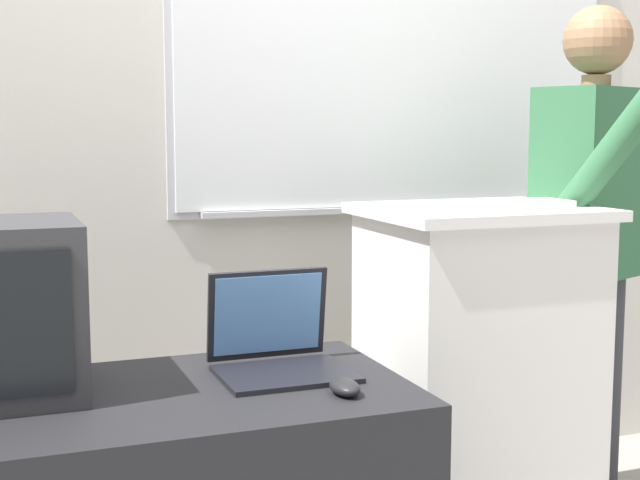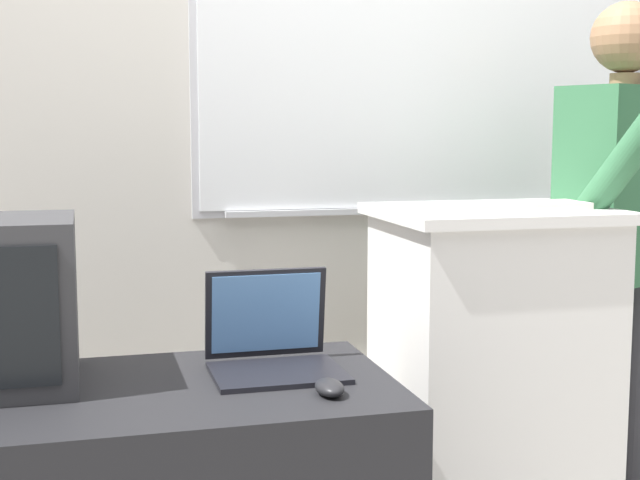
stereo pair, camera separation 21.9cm
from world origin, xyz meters
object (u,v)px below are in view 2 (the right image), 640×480
Objects in this scene: lectern_podium at (489,389)px; computer_mouse_by_keyboard at (593,202)px; computer_mouse_by_laptop at (330,387)px; wireless_keyboard at (508,206)px; laptop at (271,341)px; person_presenter at (620,233)px.

computer_mouse_by_keyboard is (0.26, -0.08, 0.53)m from lectern_podium.
computer_mouse_by_keyboard is (0.87, 0.40, 0.35)m from computer_mouse_by_laptop.
wireless_keyboard is at bearing -83.52° from lectern_podium.
computer_mouse_by_keyboard reaches higher than computer_mouse_by_laptop.
computer_mouse_by_keyboard is at bearing 9.01° from laptop.
lectern_podium is at bearing 18.30° from laptop.
person_presenter reaches higher than computer_mouse_by_keyboard.
wireless_keyboard is 4.36× the size of computer_mouse_by_keyboard.
wireless_keyboard is (0.01, -0.07, 0.53)m from lectern_podium.
lectern_podium is 10.40× the size of computer_mouse_by_laptop.
computer_mouse_by_keyboard is at bearing 24.58° from computer_mouse_by_laptop.
lectern_podium is at bearing 171.46° from person_presenter.
laptop is (-0.68, -0.23, 0.23)m from lectern_podium.
wireless_keyboard is 4.36× the size of computer_mouse_by_laptop.
computer_mouse_by_keyboard reaches higher than lectern_podium.
computer_mouse_by_laptop is (-0.61, -0.41, -0.34)m from wireless_keyboard.
laptop is 0.69× the size of wireless_keyboard.
laptop is at bearing -161.70° from lectern_podium.
lectern_podium reaches higher than laptop.
wireless_keyboard is 0.25m from computer_mouse_by_keyboard.
laptop is at bearing 106.78° from computer_mouse_by_laptop.
person_presenter is 1.27m from computer_mouse_by_laptop.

